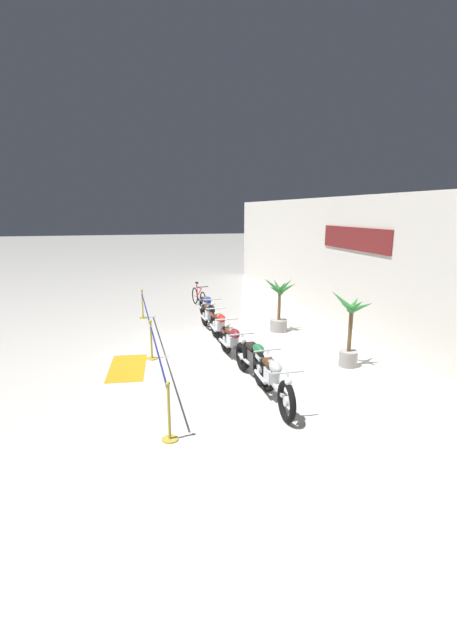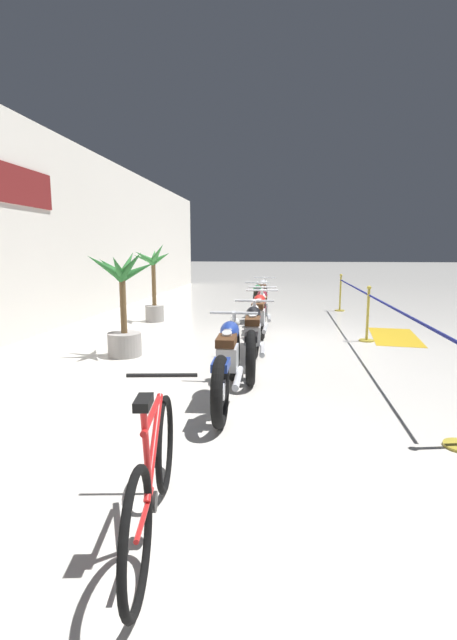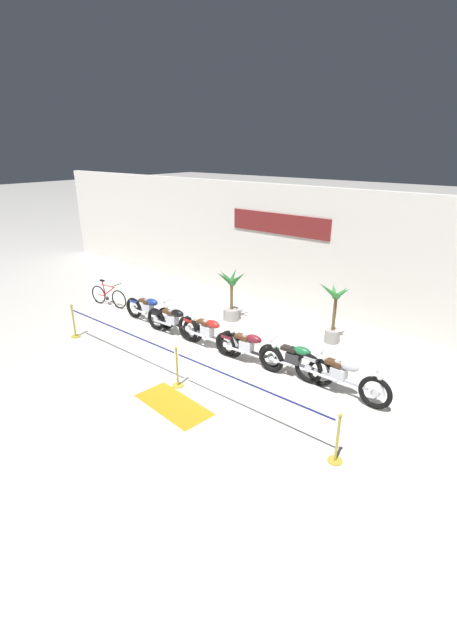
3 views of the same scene
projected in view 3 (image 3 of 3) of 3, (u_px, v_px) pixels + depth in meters
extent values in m
plane|color=silver|center=(215.00, 362.00, 11.54)|extent=(120.00, 120.00, 0.00)
cube|color=silver|center=(315.00, 252.00, 14.38)|extent=(28.00, 0.25, 4.20)
cube|color=maroon|center=(279.00, 224.00, 14.80)|extent=(3.96, 0.04, 0.70)
torus|color=black|center=(166.00, 318.00, 13.49)|extent=(0.72, 0.14, 0.71)
torus|color=black|center=(134.00, 308.00, 14.35)|extent=(0.72, 0.14, 0.71)
cylinder|color=silver|center=(166.00, 318.00, 13.49)|extent=(0.17, 0.09, 0.17)
cylinder|color=silver|center=(134.00, 308.00, 14.35)|extent=(0.17, 0.09, 0.17)
cylinder|color=silver|center=(167.00, 311.00, 13.33)|extent=(0.31, 0.07, 0.59)
cube|color=silver|center=(148.00, 308.00, 13.89)|extent=(0.37, 0.23, 0.26)
cylinder|color=silver|center=(148.00, 302.00, 13.79)|extent=(0.18, 0.12, 0.24)
cylinder|color=silver|center=(147.00, 302.00, 13.84)|extent=(0.18, 0.12, 0.24)
cylinder|color=silver|center=(139.00, 311.00, 14.01)|extent=(0.70, 0.09, 0.07)
cube|color=black|center=(149.00, 312.00, 13.91)|extent=(1.21, 0.10, 0.06)
ellipsoid|color=navy|center=(152.00, 302.00, 13.66)|extent=(0.47, 0.24, 0.22)
cube|color=#4C2D19|center=(145.00, 301.00, 13.88)|extent=(0.41, 0.21, 0.09)
cube|color=navy|center=(134.00, 301.00, 14.23)|extent=(0.33, 0.17, 0.08)
cylinder|color=silver|center=(164.00, 302.00, 13.29)|extent=(0.06, 0.62, 0.04)
sphere|color=silver|center=(166.00, 307.00, 13.30)|extent=(0.14, 0.14, 0.14)
torus|color=black|center=(193.00, 331.00, 12.58)|extent=(0.72, 0.15, 0.72)
torus|color=black|center=(156.00, 319.00, 13.43)|extent=(0.72, 0.15, 0.72)
cylinder|color=silver|center=(193.00, 331.00, 12.58)|extent=(0.17, 0.09, 0.17)
cylinder|color=silver|center=(156.00, 319.00, 13.43)|extent=(0.17, 0.09, 0.17)
cylinder|color=silver|center=(195.00, 323.00, 12.42)|extent=(0.31, 0.07, 0.59)
cube|color=silver|center=(172.00, 319.00, 12.97)|extent=(0.37, 0.24, 0.26)
cylinder|color=silver|center=(173.00, 314.00, 12.87)|extent=(0.18, 0.12, 0.24)
cylinder|color=silver|center=(171.00, 313.00, 12.92)|extent=(0.18, 0.12, 0.24)
cylinder|color=silver|center=(162.00, 323.00, 13.09)|extent=(0.70, 0.10, 0.07)
cube|color=black|center=(174.00, 324.00, 13.00)|extent=(1.22, 0.12, 0.06)
ellipsoid|color=black|center=(178.00, 313.00, 12.74)|extent=(0.47, 0.24, 0.22)
cube|color=#4C2D19|center=(169.00, 312.00, 12.96)|extent=(0.41, 0.22, 0.09)
cube|color=black|center=(157.00, 312.00, 13.30)|extent=(0.33, 0.18, 0.08)
cylinder|color=silver|center=(191.00, 313.00, 12.38)|extent=(0.07, 0.62, 0.04)
sphere|color=silver|center=(194.00, 318.00, 12.39)|extent=(0.14, 0.14, 0.14)
torus|color=black|center=(231.00, 344.00, 11.66)|extent=(0.79, 0.12, 0.79)
torus|color=black|center=(188.00, 329.00, 12.65)|extent=(0.79, 0.12, 0.79)
cylinder|color=silver|center=(231.00, 344.00, 11.66)|extent=(0.19, 0.08, 0.19)
cylinder|color=silver|center=(188.00, 329.00, 12.65)|extent=(0.19, 0.08, 0.19)
cylinder|color=silver|center=(233.00, 336.00, 11.50)|extent=(0.30, 0.06, 0.59)
cube|color=silver|center=(207.00, 330.00, 12.12)|extent=(0.36, 0.22, 0.26)
cylinder|color=silver|center=(208.00, 324.00, 12.02)|extent=(0.18, 0.11, 0.24)
cylinder|color=silver|center=(206.00, 324.00, 12.07)|extent=(0.18, 0.11, 0.24)
cylinder|color=silver|center=(196.00, 334.00, 12.26)|extent=(0.70, 0.08, 0.07)
cube|color=#47474C|center=(209.00, 335.00, 12.15)|extent=(1.32, 0.07, 0.06)
ellipsoid|color=#B21E19|center=(213.00, 324.00, 11.89)|extent=(0.46, 0.23, 0.22)
cube|color=#4C2D19|center=(204.00, 322.00, 12.12)|extent=(0.40, 0.20, 0.09)
cube|color=#B21E19|center=(189.00, 320.00, 12.51)|extent=(0.32, 0.16, 0.08)
cylinder|color=silver|center=(230.00, 326.00, 11.46)|extent=(0.04, 0.62, 0.04)
sphere|color=silver|center=(232.00, 331.00, 11.47)|extent=(0.14, 0.14, 0.14)
torus|color=black|center=(272.00, 359.00, 10.94)|extent=(0.70, 0.16, 0.70)
torus|color=black|center=(226.00, 344.00, 11.76)|extent=(0.70, 0.16, 0.70)
cylinder|color=silver|center=(272.00, 359.00, 10.94)|extent=(0.16, 0.09, 0.16)
cylinder|color=silver|center=(226.00, 344.00, 11.76)|extent=(0.16, 0.09, 0.16)
cylinder|color=silver|center=(275.00, 350.00, 10.78)|extent=(0.31, 0.07, 0.59)
cube|color=silver|center=(247.00, 346.00, 11.32)|extent=(0.37, 0.24, 0.26)
cylinder|color=silver|center=(248.00, 339.00, 11.22)|extent=(0.18, 0.12, 0.24)
cylinder|color=silver|center=(245.00, 338.00, 11.27)|extent=(0.18, 0.12, 0.24)
cylinder|color=silver|center=(234.00, 349.00, 11.44)|extent=(0.70, 0.10, 0.07)
cube|color=black|center=(248.00, 351.00, 11.35)|extent=(1.18, 0.12, 0.06)
ellipsoid|color=maroon|center=(254.00, 339.00, 11.09)|extent=(0.47, 0.24, 0.22)
cube|color=#4C2D19|center=(243.00, 337.00, 11.31)|extent=(0.41, 0.22, 0.09)
cube|color=maroon|center=(227.00, 337.00, 11.64)|extent=(0.33, 0.18, 0.08)
cylinder|color=silver|center=(272.00, 340.00, 10.74)|extent=(0.07, 0.62, 0.04)
sphere|color=silver|center=(274.00, 345.00, 10.75)|extent=(0.14, 0.14, 0.14)
torus|color=black|center=(321.00, 372.00, 10.32)|extent=(0.71, 0.16, 0.70)
torus|color=black|center=(270.00, 357.00, 11.07)|extent=(0.71, 0.16, 0.70)
cylinder|color=silver|center=(321.00, 372.00, 10.32)|extent=(0.17, 0.09, 0.17)
cylinder|color=silver|center=(270.00, 357.00, 11.07)|extent=(0.17, 0.09, 0.17)
cylinder|color=silver|center=(325.00, 363.00, 10.16)|extent=(0.31, 0.08, 0.59)
cube|color=#2D2D30|center=(293.00, 358.00, 10.66)|extent=(0.38, 0.25, 0.26)
cylinder|color=#2D2D30|center=(295.00, 351.00, 10.56)|extent=(0.19, 0.12, 0.24)
cylinder|color=#2D2D30|center=(292.00, 350.00, 10.60)|extent=(0.19, 0.12, 0.24)
cylinder|color=silver|center=(280.00, 362.00, 10.77)|extent=(0.70, 0.12, 0.07)
cube|color=#47474C|center=(295.00, 364.00, 10.68)|extent=(1.12, 0.15, 0.06)
ellipsoid|color=#1E6B38|center=(302.00, 351.00, 10.43)|extent=(0.48, 0.25, 0.22)
cube|color=black|center=(289.00, 349.00, 10.64)|extent=(0.41, 0.23, 0.09)
cube|color=#1E6B38|center=(273.00, 348.00, 10.94)|extent=(0.33, 0.18, 0.08)
cylinder|color=silver|center=(322.00, 352.00, 10.12)|extent=(0.08, 0.62, 0.04)
sphere|color=silver|center=(325.00, 358.00, 10.13)|extent=(0.14, 0.14, 0.14)
torus|color=black|center=(375.00, 393.00, 9.39)|extent=(0.78, 0.14, 0.78)
torus|color=black|center=(308.00, 368.00, 10.43)|extent=(0.78, 0.14, 0.78)
cylinder|color=silver|center=(375.00, 393.00, 9.39)|extent=(0.19, 0.08, 0.19)
cylinder|color=silver|center=(308.00, 368.00, 10.43)|extent=(0.19, 0.08, 0.19)
cylinder|color=silver|center=(381.00, 383.00, 9.23)|extent=(0.30, 0.06, 0.59)
cube|color=silver|center=(339.00, 373.00, 9.88)|extent=(0.37, 0.23, 0.26)
cylinder|color=silver|center=(341.00, 366.00, 9.78)|extent=(0.18, 0.11, 0.24)
cylinder|color=silver|center=(338.00, 365.00, 9.83)|extent=(0.18, 0.11, 0.24)
cylinder|color=silver|center=(324.00, 376.00, 10.02)|extent=(0.70, 0.09, 0.07)
cube|color=#ADAFB5|center=(340.00, 379.00, 9.90)|extent=(1.36, 0.09, 0.06)
ellipsoid|color=#B7BABF|center=(349.00, 366.00, 9.64)|extent=(0.47, 0.23, 0.22)
cube|color=#4C2D19|center=(335.00, 363.00, 9.87)|extent=(0.40, 0.21, 0.09)
cube|color=#B7BABF|center=(311.00, 358.00, 10.29)|extent=(0.32, 0.17, 0.08)
cylinder|color=silver|center=(378.00, 370.00, 9.20)|extent=(0.05, 0.62, 0.04)
sphere|color=silver|center=(380.00, 377.00, 9.20)|extent=(0.14, 0.14, 0.14)
torus|color=black|center=(119.00, 299.00, 15.18)|extent=(0.68, 0.15, 0.68)
torus|color=black|center=(99.00, 295.00, 15.67)|extent=(0.68, 0.15, 0.68)
cylinder|color=red|center=(109.00, 291.00, 15.32)|extent=(0.60, 0.13, 0.43)
cylinder|color=red|center=(107.00, 286.00, 15.27)|extent=(0.55, 0.12, 0.04)
cylinder|color=red|center=(104.00, 288.00, 15.41)|extent=(0.15, 0.06, 0.55)
cube|color=black|center=(102.00, 280.00, 15.32)|extent=(0.19, 0.11, 0.05)
cylinder|color=red|center=(103.00, 295.00, 15.57)|extent=(0.46, 0.10, 0.03)
cylinder|color=black|center=(116.00, 285.00, 15.01)|extent=(0.10, 0.48, 0.03)
cylinder|color=black|center=(107.00, 299.00, 15.50)|extent=(0.13, 0.07, 0.12)
cylinder|color=gray|center=(332.00, 336.00, 12.65)|extent=(0.45, 0.45, 0.39)
cylinder|color=brown|center=(334.00, 313.00, 12.37)|extent=(0.10, 0.10, 1.05)
cone|color=#337F38|center=(342.00, 293.00, 12.04)|extent=(0.48, 0.23, 0.42)
cone|color=#337F38|center=(342.00, 292.00, 12.28)|extent=(0.25, 0.58, 0.35)
cone|color=#337F38|center=(334.00, 290.00, 12.33)|extent=(0.46, 0.48, 0.45)
cone|color=#337F38|center=(328.00, 290.00, 12.10)|extent=(0.55, 0.53, 0.60)
cone|color=#337F38|center=(336.00, 295.00, 11.97)|extent=(0.32, 0.47, 0.41)
cylinder|color=gray|center=(231.00, 314.00, 14.27)|extent=(0.54, 0.54, 0.38)
cylinder|color=brown|center=(231.00, 296.00, 14.02)|extent=(0.10, 0.10, 0.91)
cone|color=#286B2D|center=(237.00, 279.00, 13.63)|extent=(0.62, 0.17, 0.53)
cone|color=#286B2D|center=(238.00, 278.00, 13.88)|extent=(0.38, 0.58, 0.49)
cone|color=#286B2D|center=(233.00, 276.00, 14.01)|extent=(0.37, 0.61, 0.54)
cone|color=#286B2D|center=(226.00, 277.00, 13.90)|extent=(0.56, 0.20, 0.47)
cone|color=#286B2D|center=(224.00, 278.00, 13.72)|extent=(0.44, 0.57, 0.59)
cone|color=#286B2D|center=(231.00, 282.00, 13.58)|extent=(0.44, 0.59, 0.45)
cylinder|color=gold|center=(76.00, 336.00, 13.05)|extent=(0.28, 0.28, 0.03)
cylinder|color=gold|center=(74.00, 322.00, 12.86)|extent=(0.05, 0.05, 0.95)
sphere|color=gold|center=(71.00, 306.00, 12.67)|extent=(0.08, 0.08, 0.08)
cylinder|color=navy|center=(118.00, 329.00, 11.39)|extent=(4.30, 0.04, 0.04)
cylinder|color=navy|center=(247.00, 383.00, 8.83)|extent=(4.01, 0.04, 0.04)
cylinder|color=gold|center=(178.00, 385.00, 10.40)|extent=(0.28, 0.28, 0.03)
cylinder|color=gold|center=(177.00, 368.00, 10.21)|extent=(0.05, 0.05, 0.95)
sphere|color=gold|center=(176.00, 348.00, 10.02)|extent=(0.08, 0.08, 0.08)
cylinder|color=gold|center=(335.00, 461.00, 7.93)|extent=(0.28, 0.28, 0.03)
cylinder|color=gold|center=(337.00, 439.00, 7.74)|extent=(0.05, 0.05, 0.95)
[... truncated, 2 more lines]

